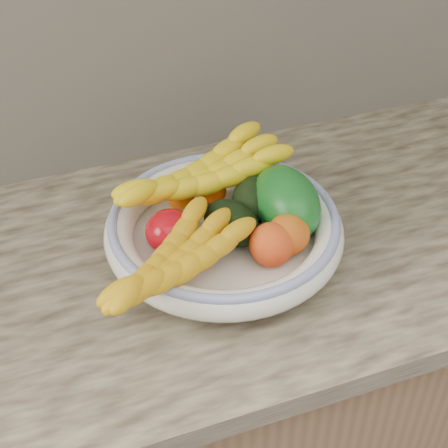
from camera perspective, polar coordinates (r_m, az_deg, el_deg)
kitchen_counter at (r=1.49m, az=-0.35°, el=-14.26°), size 2.44×0.66×1.40m
fruit_bowl at (r=1.12m, az=0.00°, el=-0.45°), size 0.39×0.39×0.08m
clementine_back_left at (r=1.18m, az=-3.65°, el=2.37°), size 0.06×0.06×0.05m
clementine_back_right at (r=1.19m, az=-0.94°, el=2.77°), size 0.06×0.06×0.04m
tomato_left at (r=1.09m, az=-4.49°, el=-0.64°), size 0.10×0.10×0.07m
tomato_near_left at (r=1.06m, az=-3.48°, el=-2.05°), size 0.08×0.08×0.06m
avocado_center at (r=1.10m, az=0.60°, el=0.08°), size 0.11×0.12×0.07m
avocado_right at (r=1.16m, az=2.46°, el=2.12°), size 0.12×0.13×0.07m
green_mango at (r=1.13m, az=5.17°, el=1.80°), size 0.14×0.16×0.13m
peach_front at (r=1.06m, az=3.97°, el=-1.71°), size 0.08×0.08×0.07m
peach_right at (r=1.08m, az=5.37°, el=-0.88°), size 0.08×0.08×0.07m
banana_bunch_back at (r=1.16m, az=-1.95°, el=3.63°), size 0.36×0.20×0.10m
banana_bunch_front at (r=1.00m, az=-4.21°, el=-3.56°), size 0.32×0.27×0.08m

